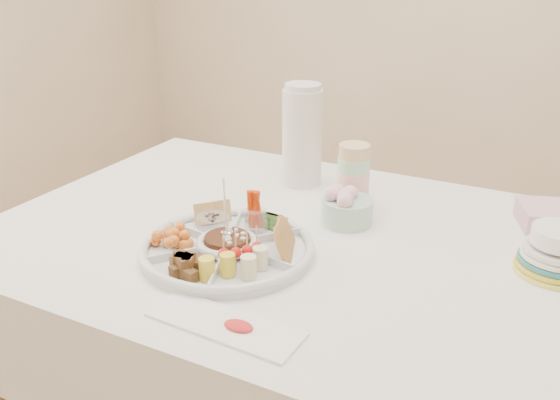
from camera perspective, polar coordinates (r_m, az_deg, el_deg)
The scene contains 15 objects.
dining_table at distance 1.62m, azimuth 2.32°, elevation -15.62°, with size 1.52×1.02×0.76m, color white.
party_tray at distance 1.32m, azimuth -5.09°, elevation -4.41°, with size 0.38×0.38×0.04m, color silver.
bean_dip at distance 1.32m, azimuth -5.10°, elevation -4.12°, with size 0.10×0.10×0.04m, color #562D20.
tortillas at distance 1.29m, azimuth 0.55°, elevation -3.89°, with size 0.11×0.11×0.07m, color olive, non-canonical shape.
carrot_cucumber at distance 1.39m, azimuth -1.61°, elevation -0.94°, with size 0.10×0.10×0.09m, color red, non-canonical shape.
pita_raisins at distance 1.42m, azimuth -6.79°, elevation -1.42°, with size 0.11×0.11×0.06m, color tan, non-canonical shape.
cherries at distance 1.35m, azimuth -10.55°, elevation -3.55°, with size 0.11×0.11×0.04m, color gold, non-canonical shape.
granola_chunks at distance 1.23m, azimuth -9.12°, elevation -6.05°, with size 0.10×0.10×0.04m, color brown, non-canonical shape.
banana_tomato at distance 1.20m, azimuth -3.15°, elevation -5.50°, with size 0.10×0.10×0.09m, color #ECD67A, non-canonical shape.
cup_stack at distance 1.53m, azimuth 7.10°, elevation 3.32°, with size 0.09×0.09×0.24m, color #A9CBA3.
thermos at distance 1.68m, azimuth 2.15°, elevation 6.37°, with size 0.11×0.11×0.30m, color silver.
flower_bowl at distance 1.47m, azimuth 6.48°, elevation -0.50°, with size 0.13×0.13×0.10m, color #85B79B.
napkin_stack at distance 1.60m, azimuth 24.81°, elevation -1.45°, with size 0.16×0.13×0.05m, color beige.
plate_stack at distance 1.36m, azimuth 25.19°, elevation -4.36°, with size 0.16×0.16×0.11m, color gold.
placemat at distance 1.10m, azimuth -5.38°, elevation -11.82°, with size 0.29×0.10×0.01m, color silver.
Camera 1 is at (0.52, -1.15, 1.39)m, focal length 38.00 mm.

